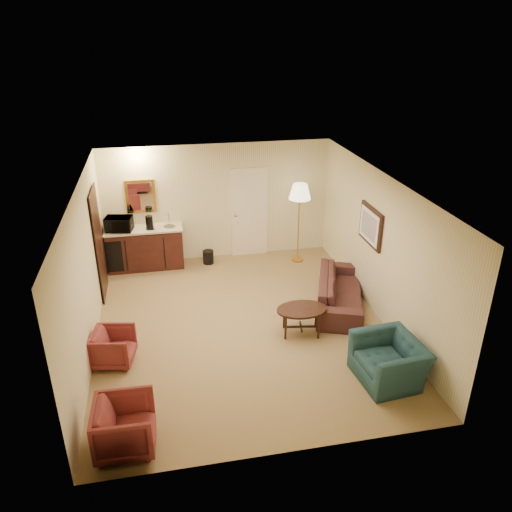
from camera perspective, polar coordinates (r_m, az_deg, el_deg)
The scene contains 12 objects.
ground at distance 8.99m, azimuth -1.64°, elevation -7.85°, with size 6.00×6.00×0.00m, color olive.
room_walls at distance 8.89m, azimuth -3.24°, elevation 4.12°, with size 5.02×6.01×2.61m.
wetbar_cabinet at distance 11.10m, azimuth -12.52°, elevation 0.91°, with size 1.64×0.58×0.92m, color #3C1613.
sofa at distance 9.52m, azimuth 9.65°, elevation -3.42°, with size 2.06×0.60×0.81m, color black.
teal_armchair at distance 7.77m, azimuth 15.04°, elevation -10.80°, with size 1.01×0.65×0.88m, color #1D434A.
rose_chair_near at distance 8.22m, azimuth -15.99°, elevation -9.80°, with size 0.61×0.57×0.63m, color maroon.
rose_chair_far at distance 6.72m, azimuth -14.77°, elevation -18.07°, with size 0.73×0.68×0.75m, color maroon.
coffee_table at distance 8.67m, azimuth 5.18°, elevation -7.38°, with size 0.86×0.58×0.50m, color #321710.
floor_lamp at distance 11.03m, azimuth 4.90°, elevation 3.75°, with size 0.48×0.48×1.80m, color #BD923F.
waste_bin at distance 11.20m, azimuth -5.48°, elevation -0.12°, with size 0.24×0.24×0.30m, color black.
microwave at distance 10.85m, azimuth -15.42°, elevation 3.72°, with size 0.55×0.30×0.37m, color black.
coffee_maker at distance 10.80m, azimuth -12.09°, elevation 3.75°, with size 0.16×0.16×0.30m, color black.
Camera 1 is at (-1.23, -7.46, 4.86)m, focal length 35.00 mm.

